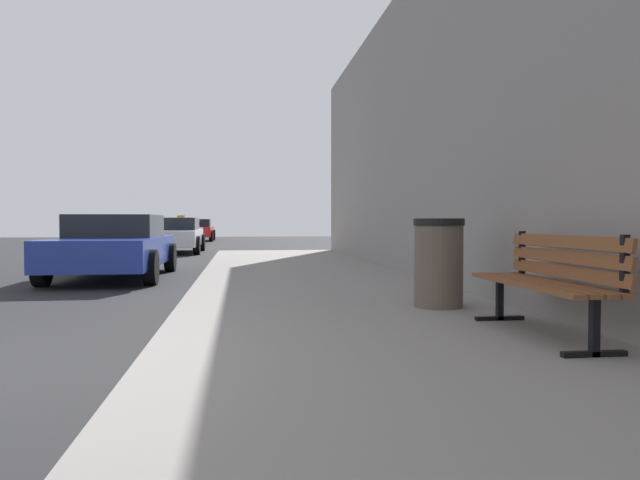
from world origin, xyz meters
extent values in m
cube|color=gray|center=(4.00, 0.00, 0.07)|extent=(4.00, 32.00, 0.15)
cube|color=brown|center=(5.11, 0.61, 0.60)|extent=(0.11, 1.83, 0.04)
cube|color=brown|center=(5.24, 0.61, 0.60)|extent=(0.11, 1.83, 0.04)
cube|color=brown|center=(5.36, 0.61, 0.60)|extent=(0.11, 1.83, 0.04)
cube|color=brown|center=(5.49, 0.61, 0.60)|extent=(0.11, 1.83, 0.04)
cube|color=brown|center=(5.52, 0.61, 0.70)|extent=(0.06, 1.83, 0.11)
cube|color=brown|center=(5.52, 0.61, 0.83)|extent=(0.06, 1.83, 0.11)
cube|color=brown|center=(5.52, 0.61, 0.96)|extent=(0.06, 1.83, 0.11)
cube|color=black|center=(5.30, -0.19, 0.38)|extent=(0.06, 0.06, 0.45)
cube|color=black|center=(5.30, -0.19, 0.17)|extent=(0.50, 0.06, 0.04)
cube|color=black|center=(5.53, -0.19, 0.82)|extent=(0.05, 0.05, 0.44)
cube|color=black|center=(5.30, 1.40, 0.38)|extent=(0.06, 0.06, 0.45)
cube|color=black|center=(5.30, 1.40, 0.17)|extent=(0.50, 0.06, 0.04)
cube|color=black|center=(5.53, 1.40, 0.82)|extent=(0.05, 0.05, 0.44)
cylinder|color=brown|center=(5.00, 2.37, 0.62)|extent=(0.56, 0.56, 0.94)
cylinder|color=black|center=(5.00, 2.37, 1.13)|extent=(0.58, 0.58, 0.08)
cube|color=#233899|center=(0.23, 8.06, 0.54)|extent=(1.84, 4.56, 0.55)
cube|color=black|center=(0.23, 8.29, 1.04)|extent=(1.62, 2.05, 0.45)
cylinder|color=black|center=(1.15, 6.60, 0.32)|extent=(0.22, 0.64, 0.64)
cylinder|color=black|center=(-0.69, 6.60, 0.32)|extent=(0.22, 0.64, 0.64)
cylinder|color=black|center=(1.15, 9.52, 0.32)|extent=(0.22, 0.64, 0.64)
cylinder|color=black|center=(-0.69, 9.52, 0.32)|extent=(0.22, 0.64, 0.64)
cube|color=white|center=(0.37, 17.58, 0.54)|extent=(1.77, 4.30, 0.55)
cube|color=black|center=(0.37, 17.79, 1.04)|extent=(1.56, 1.93, 0.45)
cylinder|color=black|center=(1.25, 16.20, 0.32)|extent=(0.22, 0.64, 0.64)
cylinder|color=black|center=(-0.52, 16.20, 0.32)|extent=(0.22, 0.64, 0.64)
cylinder|color=black|center=(1.25, 18.95, 0.32)|extent=(0.22, 0.64, 0.64)
cylinder|color=black|center=(-0.52, 18.95, 0.32)|extent=(0.22, 0.64, 0.64)
cube|color=#B7B7BF|center=(-0.11, 24.58, 0.54)|extent=(1.84, 4.07, 0.55)
cube|color=black|center=(-0.11, 24.78, 1.04)|extent=(1.62, 1.83, 0.45)
cube|color=yellow|center=(-0.11, 24.78, 1.35)|extent=(0.36, 0.14, 0.16)
cylinder|color=black|center=(0.81, 23.27, 0.32)|extent=(0.22, 0.64, 0.64)
cylinder|color=black|center=(-1.03, 23.27, 0.32)|extent=(0.22, 0.64, 0.64)
cylinder|color=black|center=(0.81, 25.88, 0.32)|extent=(0.22, 0.64, 0.64)
cylinder|color=black|center=(-1.03, 25.88, 0.32)|extent=(0.22, 0.64, 0.64)
cube|color=red|center=(0.21, 30.65, 0.54)|extent=(1.76, 4.35, 0.55)
cube|color=black|center=(0.21, 30.87, 1.04)|extent=(1.55, 1.96, 0.45)
cylinder|color=black|center=(1.09, 29.26, 0.32)|extent=(0.22, 0.64, 0.64)
cylinder|color=black|center=(-0.68, 29.26, 0.32)|extent=(0.22, 0.64, 0.64)
cylinder|color=black|center=(1.09, 32.04, 0.32)|extent=(0.22, 0.64, 0.64)
cylinder|color=black|center=(-0.68, 32.04, 0.32)|extent=(0.22, 0.64, 0.64)
camera|label=1|loc=(2.75, -4.13, 1.14)|focal=32.99mm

